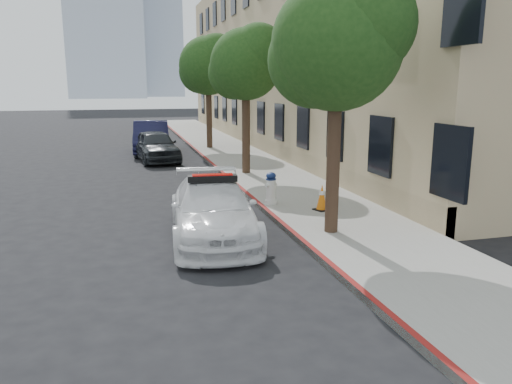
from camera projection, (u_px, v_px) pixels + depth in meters
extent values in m
plane|color=black|center=(192.00, 223.00, 12.57)|extent=(120.00, 120.00, 0.00)
cube|color=gray|center=(240.00, 159.00, 22.90)|extent=(3.20, 50.00, 0.15)
cube|color=maroon|center=(207.00, 160.00, 22.51)|extent=(0.12, 50.00, 0.15)
cube|color=tan|center=(316.00, 56.00, 28.00)|extent=(8.00, 36.00, 10.00)
cube|color=#9EA8B7|center=(154.00, 15.00, 137.55)|extent=(14.00, 14.00, 44.00)
cylinder|color=black|center=(333.00, 160.00, 11.04)|extent=(0.30, 0.30, 3.30)
sphere|color=#183B12|center=(337.00, 45.00, 10.52)|extent=(2.80, 2.80, 2.80)
sphere|color=#183B12|center=(362.00, 24.00, 10.25)|extent=(2.24, 2.24, 2.24)
sphere|color=#183B12|center=(316.00, 60.00, 10.77)|extent=(2.10, 2.10, 2.10)
cylinder|color=black|center=(246.00, 130.00, 18.59)|extent=(0.30, 0.30, 3.19)
sphere|color=#183B12|center=(246.00, 64.00, 18.09)|extent=(2.60, 2.60, 2.60)
sphere|color=#183B12|center=(259.00, 52.00, 17.82)|extent=(2.08, 2.08, 2.08)
sphere|color=#183B12|center=(235.00, 73.00, 18.34)|extent=(1.95, 1.95, 1.95)
cylinder|color=black|center=(209.00, 115.00, 26.12)|extent=(0.30, 0.30, 3.41)
sphere|color=#183B12|center=(208.00, 66.00, 25.59)|extent=(3.00, 3.00, 3.00)
sphere|color=#183B12|center=(217.00, 57.00, 25.32)|extent=(2.40, 2.40, 2.40)
sphere|color=#183B12|center=(201.00, 72.00, 25.84)|extent=(2.25, 2.25, 2.25)
imported|color=white|center=(213.00, 210.00, 11.27)|extent=(2.29, 4.71, 1.32)
cube|color=black|center=(212.00, 178.00, 11.12)|extent=(1.12, 0.39, 0.14)
cube|color=#A50A07|center=(212.00, 176.00, 11.11)|extent=(0.92, 0.31, 0.06)
imported|color=#202428|center=(156.00, 146.00, 22.55)|extent=(2.18, 4.30, 1.40)
imported|color=black|center=(151.00, 137.00, 25.29)|extent=(1.99, 4.97, 1.61)
cylinder|color=white|center=(271.00, 202.00, 13.99)|extent=(0.34, 0.34, 0.11)
cylinder|color=white|center=(271.00, 190.00, 13.92)|extent=(0.26, 0.26, 0.59)
ellipsoid|color=navy|center=(271.00, 176.00, 13.84)|extent=(0.28, 0.28, 0.20)
cylinder|color=white|center=(271.00, 185.00, 13.89)|extent=(0.38, 0.25, 0.11)
cylinder|color=white|center=(271.00, 185.00, 13.89)|extent=(0.18, 0.22, 0.11)
cube|color=black|center=(321.00, 209.00, 13.29)|extent=(0.47, 0.47, 0.03)
cone|color=orange|center=(322.00, 197.00, 13.22)|extent=(0.28, 0.28, 0.66)
cylinder|color=white|center=(322.00, 193.00, 13.19)|extent=(0.15, 0.15, 0.10)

